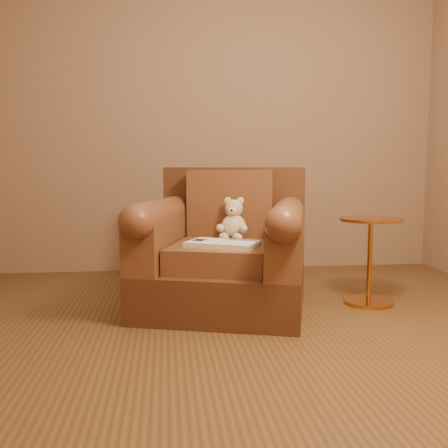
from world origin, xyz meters
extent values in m
plane|color=brown|center=(0.00, 0.00, 0.00)|extent=(4.00, 4.00, 0.00)
cube|color=#8D6C57|center=(0.00, 2.00, 1.35)|extent=(4.00, 0.02, 2.70)
cube|color=#4D2B19|center=(-0.11, 0.67, 0.14)|extent=(1.27, 1.23, 0.29)
cube|color=#4D2B19|center=(0.02, 1.09, 0.61)|extent=(1.02, 0.39, 0.64)
cube|color=brown|center=(-0.12, 0.62, 0.37)|extent=(0.78, 0.86, 0.15)
cube|color=brown|center=(-0.02, 0.96, 0.68)|extent=(0.62, 0.33, 0.46)
cube|color=brown|center=(-0.52, 0.73, 0.45)|extent=(0.45, 0.90, 0.33)
cube|color=brown|center=(0.27, 0.50, 0.45)|extent=(0.45, 0.90, 0.33)
cylinder|color=brown|center=(-0.52, 0.73, 0.62)|extent=(0.45, 0.90, 0.21)
cylinder|color=brown|center=(0.27, 0.50, 0.62)|extent=(0.45, 0.90, 0.21)
ellipsoid|color=beige|center=(-0.02, 0.79, 0.53)|extent=(0.17, 0.15, 0.18)
sphere|color=beige|center=(-0.02, 0.80, 0.65)|extent=(0.12, 0.12, 0.12)
ellipsoid|color=beige|center=(-0.06, 0.82, 0.70)|extent=(0.05, 0.03, 0.05)
ellipsoid|color=beige|center=(0.03, 0.79, 0.70)|extent=(0.05, 0.03, 0.05)
ellipsoid|color=beige|center=(-0.04, 0.75, 0.64)|extent=(0.06, 0.04, 0.05)
sphere|color=black|center=(-0.04, 0.73, 0.65)|extent=(0.02, 0.02, 0.02)
ellipsoid|color=beige|center=(-0.12, 0.75, 0.53)|extent=(0.06, 0.11, 0.06)
ellipsoid|color=beige|center=(0.03, 0.70, 0.53)|extent=(0.06, 0.11, 0.06)
ellipsoid|color=beige|center=(-0.10, 0.71, 0.47)|extent=(0.07, 0.11, 0.06)
ellipsoid|color=beige|center=(-0.01, 0.68, 0.47)|extent=(0.07, 0.11, 0.06)
cube|color=beige|center=(-0.13, 0.48, 0.46)|extent=(0.49, 0.42, 0.03)
cube|color=white|center=(-0.23, 0.53, 0.47)|extent=(0.30, 0.32, 0.00)
cube|color=white|center=(-0.04, 0.43, 0.47)|extent=(0.30, 0.32, 0.00)
cube|color=beige|center=(-0.13, 0.48, 0.48)|extent=(0.12, 0.23, 0.00)
cube|color=#0F1638|center=(-0.27, 0.55, 0.48)|extent=(0.10, 0.11, 0.00)
cube|color=slate|center=(0.00, 0.51, 0.48)|extent=(0.19, 0.13, 0.00)
cylinder|color=#C78136|center=(0.90, 0.67, 0.01)|extent=(0.34, 0.34, 0.03)
cylinder|color=#C78136|center=(0.90, 0.67, 0.29)|extent=(0.03, 0.03, 0.55)
cylinder|color=#C78136|center=(0.90, 0.67, 0.58)|extent=(0.42, 0.42, 0.02)
cylinder|color=#C78136|center=(0.90, 0.67, 0.57)|extent=(0.03, 0.03, 0.02)
camera|label=1|loc=(-0.48, -2.52, 0.92)|focal=40.00mm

